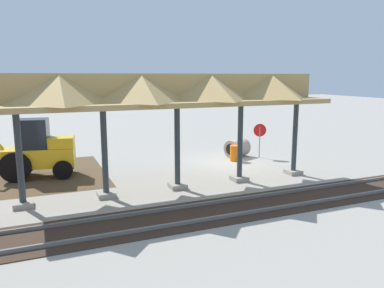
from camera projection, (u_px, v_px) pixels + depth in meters
The scene contains 7 objects.
ground_plane at pixel (227, 162), 21.09m from camera, with size 120.00×120.00×0.00m, color #9E998E.
platform_canopy at pixel (177, 92), 15.51m from camera, with size 13.46×3.20×4.90m.
rail_tracks at pixel (307, 197), 14.96m from camera, with size 60.00×2.58×0.15m.
stop_sign at pixel (260, 134), 22.11m from camera, with size 0.72×0.29×2.02m.
backhoe at pixel (36, 151), 17.79m from camera, with size 5.33×2.19×2.82m.
concrete_pipe at pixel (237, 148), 22.53m from camera, with size 1.61×1.46×1.04m.
traffic_barrel at pixel (235, 153), 21.38m from camera, with size 0.56×0.56×0.90m, color orange.
Camera 1 is at (9.78, 18.19, 4.81)m, focal length 35.00 mm.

